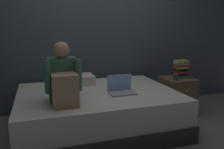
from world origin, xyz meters
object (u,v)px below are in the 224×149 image
object	(u,v)px
person_sitting	(63,80)
mug	(175,77)
book_stack	(181,69)
laptop	(121,89)
pillow	(74,80)
bed	(98,110)
nightstand	(177,96)

from	to	relation	value
person_sitting	mug	world-z (taller)	person_sitting
book_stack	mug	xyz separation A→B (m)	(-0.16, -0.12, -0.09)
laptop	pillow	size ratio (longest dim) A/B	0.57
bed	book_stack	world-z (taller)	book_stack
bed	mug	xyz separation A→B (m)	(1.17, 0.04, 0.36)
bed	pillow	distance (m)	0.60
mug	laptop	bearing A→B (deg)	-167.55
laptop	book_stack	size ratio (longest dim) A/B	1.19
pillow	mug	distance (m)	1.46
person_sitting	book_stack	bearing A→B (deg)	14.49
bed	book_stack	xyz separation A→B (m)	(1.33, 0.15, 0.45)
pillow	book_stack	size ratio (longest dim) A/B	2.09
nightstand	book_stack	size ratio (longest dim) A/B	2.10
bed	person_sitting	world-z (taller)	person_sitting
person_sitting	pillow	xyz separation A→B (m)	(0.22, 0.76, -0.19)
nightstand	book_stack	world-z (taller)	book_stack
pillow	mug	bearing A→B (deg)	-16.40
pillow	mug	size ratio (longest dim) A/B	6.22
nightstand	laptop	xyz separation A→B (m)	(-1.04, -0.32, 0.29)
pillow	nightstand	bearing A→B (deg)	-10.82
book_stack	pillow	bearing A→B (deg)	169.31
person_sitting	book_stack	world-z (taller)	person_sitting
book_stack	laptop	bearing A→B (deg)	-163.47
person_sitting	laptop	xyz separation A→B (m)	(0.72, 0.14, -0.20)
person_sitting	laptop	bearing A→B (deg)	11.39
book_stack	mug	size ratio (longest dim) A/B	2.98
pillow	mug	xyz separation A→B (m)	(1.40, -0.41, 0.03)
bed	book_stack	distance (m)	1.41
bed	mug	size ratio (longest dim) A/B	22.22
person_sitting	pillow	size ratio (longest dim) A/B	1.17
bed	person_sitting	bearing A→B (deg)	-145.99
bed	person_sitting	size ratio (longest dim) A/B	3.05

